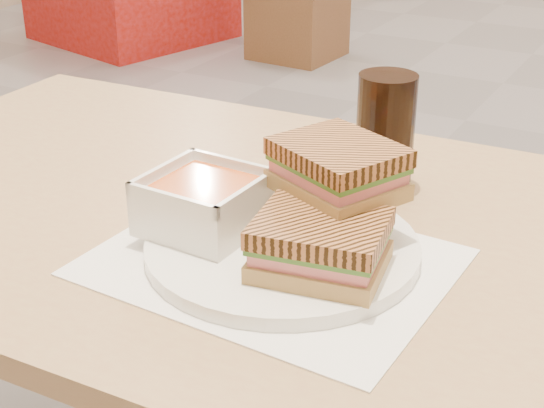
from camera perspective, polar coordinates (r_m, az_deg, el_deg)
The scene contains 8 objects.
main_table at distance 1.02m, azimuth -1.25°, elevation -6.42°, with size 1.23×0.75×0.75m.
tray_liner at distance 0.85m, azimuth -0.05°, elevation -4.18°, with size 0.37×0.30×0.00m.
plate at distance 0.86m, azimuth 0.74°, elevation -3.14°, with size 0.30×0.30×0.02m.
soup_bowl at distance 0.88m, azimuth -4.84°, elevation -0.06°, with size 0.12×0.12×0.06m.
panini_lower at distance 0.80m, azimuth 3.46°, elevation -2.95°, with size 0.14×0.13×0.06m.
panini_upper at distance 0.85m, azimuth 4.73°, elevation 2.54°, with size 0.16×0.15×0.06m.
cola_glass at distance 0.99m, azimuth 8.07°, elevation 4.87°, with size 0.07×0.07×0.15m.
bg_chair_0r at distance 4.42m, azimuth 1.86°, elevation 13.47°, with size 0.45×0.45×0.48m.
Camera 1 is at (0.37, -2.65, 1.18)m, focal length 52.71 mm.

